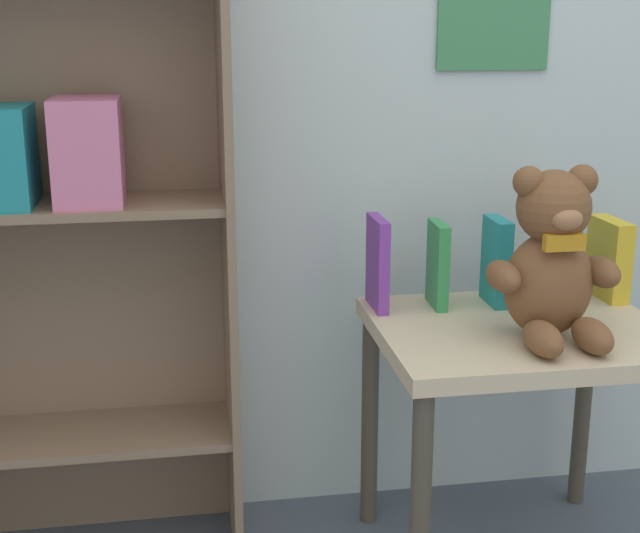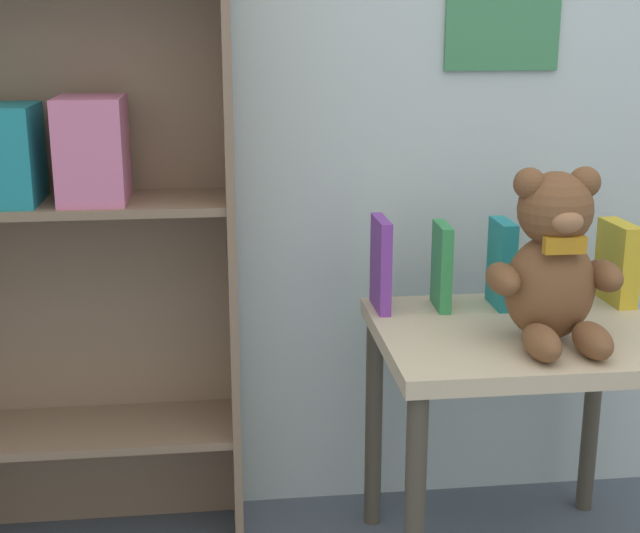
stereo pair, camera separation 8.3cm
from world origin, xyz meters
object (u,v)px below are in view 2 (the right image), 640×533
at_px(book_standing_purple, 381,264).
at_px(book_standing_yellow, 617,262).
at_px(bookshelf_side, 54,155).
at_px(display_table, 520,367).
at_px(teddy_bear, 554,264).
at_px(book_standing_green, 442,266).
at_px(book_standing_teal, 502,264).
at_px(book_standing_blue, 562,253).

bearing_deg(book_standing_purple, book_standing_yellow, -1.77).
bearing_deg(bookshelf_side, display_table, -13.75).
bearing_deg(teddy_bear, display_table, 109.60).
distance_m(bookshelf_side, display_table, 1.07).
distance_m(bookshelf_side, book_standing_yellow, 1.25).
relative_size(teddy_bear, book_standing_yellow, 1.90).
bearing_deg(book_standing_green, display_table, -47.45).
relative_size(bookshelf_side, teddy_bear, 4.65).
bearing_deg(book_standing_green, teddy_bear, -53.12).
bearing_deg(book_standing_green, book_standing_yellow, 1.91).
bearing_deg(teddy_bear, book_standing_purple, 140.69).
relative_size(display_table, teddy_bear, 1.73).
xyz_separation_m(bookshelf_side, teddy_bear, (0.98, -0.31, -0.18)).
xyz_separation_m(teddy_bear, book_standing_teal, (-0.03, 0.23, -0.06)).
bearing_deg(teddy_bear, book_standing_yellow, 43.67).
height_order(bookshelf_side, book_standing_yellow, bookshelf_side).
relative_size(bookshelf_side, book_standing_blue, 6.80).
distance_m(teddy_bear, book_standing_teal, 0.24).
height_order(display_table, book_standing_green, book_standing_green).
distance_m(book_standing_teal, book_standing_blue, 0.14).
height_order(display_table, teddy_bear, teddy_bear).
distance_m(teddy_bear, book_standing_green, 0.29).
bearing_deg(teddy_bear, book_standing_blue, 64.22).
height_order(book_standing_purple, book_standing_blue, book_standing_blue).
height_order(book_standing_blue, book_standing_yellow, book_standing_blue).
xyz_separation_m(teddy_bear, book_standing_blue, (0.11, 0.22, -0.04)).
bearing_deg(bookshelf_side, book_standing_blue, -4.53).
distance_m(bookshelf_side, book_standing_teal, 0.99).
xyz_separation_m(bookshelf_side, book_standing_teal, (0.95, -0.08, -0.24)).
bearing_deg(display_table, book_standing_blue, 47.71).
bearing_deg(display_table, book_standing_yellow, 30.12).
xyz_separation_m(teddy_bear, book_standing_purple, (-0.29, 0.24, -0.06)).
xyz_separation_m(book_standing_teal, book_standing_blue, (0.13, -0.01, 0.02)).
xyz_separation_m(display_table, book_standing_purple, (-0.27, 0.17, 0.19)).
xyz_separation_m(display_table, book_standing_teal, (-0.00, 0.16, 0.18)).
bearing_deg(book_standing_green, book_standing_blue, -0.04).
height_order(teddy_bear, book_standing_yellow, teddy_bear).
relative_size(book_standing_purple, book_standing_teal, 1.05).
distance_m(book_standing_green, book_standing_teal, 0.13).
height_order(book_standing_teal, book_standing_yellow, book_standing_teal).
distance_m(bookshelf_side, teddy_bear, 1.04).
bearing_deg(book_standing_yellow, book_standing_green, 177.30).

